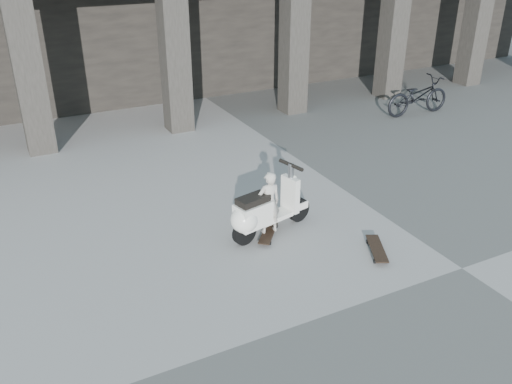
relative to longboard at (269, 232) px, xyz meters
name	(u,v)px	position (x,y,z in m)	size (l,w,h in m)	color
ground	(462,268)	(2.30, -2.34, -0.07)	(90.00, 90.00, 0.00)	#50504D
longboard	(269,232)	(0.00, 0.00, 0.00)	(0.72, 0.81, 0.09)	black
skateboard_spare	(377,249)	(1.36, -1.34, 0.01)	(0.58, 0.88, 0.10)	black
child	(269,203)	(0.00, 0.00, 0.59)	(0.42, 0.28, 1.15)	#BBB4A8
scooter	(260,213)	(-0.17, 0.02, 0.42)	(1.74, 0.77, 1.23)	black
bicycle	(418,96)	(7.20, 4.24, 0.48)	(0.73, 2.09, 1.10)	black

